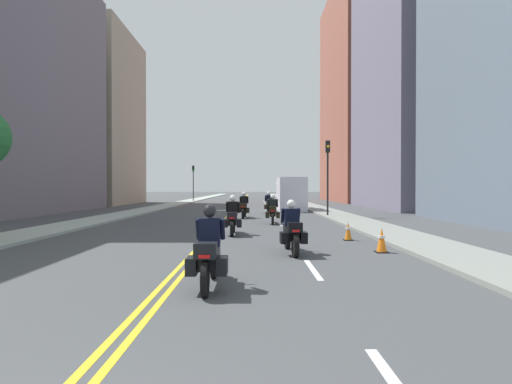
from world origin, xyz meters
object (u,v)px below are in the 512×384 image
at_px(motorcycle_0, 209,254).
at_px(motorcycle_1, 292,232).
at_px(motorcycle_4, 244,208).
at_px(motorcycle_5, 269,204).
at_px(motorcycle_3, 273,212).
at_px(traffic_light_far, 193,177).
at_px(traffic_cone_0, 348,231).
at_px(traffic_cone_1, 382,240).
at_px(parked_truck, 290,196).
at_px(motorcycle_2, 233,219).
at_px(traffic_light_near, 328,165).

bearing_deg(motorcycle_0, motorcycle_1, 64.39).
height_order(motorcycle_4, motorcycle_5, motorcycle_4).
bearing_deg(motorcycle_3, traffic_light_far, 108.57).
height_order(traffic_cone_0, traffic_light_far, traffic_light_far).
bearing_deg(motorcycle_4, motorcycle_0, -87.76).
relative_size(traffic_cone_1, traffic_light_far, 0.15).
bearing_deg(traffic_light_far, traffic_cone_1, -74.32).
bearing_deg(traffic_cone_0, motorcycle_4, 110.72).
height_order(motorcycle_4, parked_truck, parked_truck).
xyz_separation_m(motorcycle_0, traffic_cone_1, (4.73, 4.31, -0.30)).
bearing_deg(traffic_cone_1, motorcycle_2, 135.86).
bearing_deg(motorcycle_5, motorcycle_2, -100.86).
relative_size(motorcycle_2, motorcycle_4, 1.02).
height_order(motorcycle_0, traffic_cone_0, motorcycle_0).
distance_m(motorcycle_3, traffic_light_near, 7.09).
relative_size(traffic_cone_1, traffic_light_near, 0.15).
xyz_separation_m(motorcycle_2, traffic_light_near, (5.83, 10.25, 2.83)).
bearing_deg(traffic_cone_1, motorcycle_3, 106.37).
distance_m(traffic_cone_1, traffic_light_near, 15.22).
height_order(motorcycle_1, traffic_light_near, traffic_light_near).
relative_size(motorcycle_5, traffic_light_far, 0.44).
height_order(motorcycle_3, traffic_light_far, traffic_light_far).
height_order(motorcycle_4, traffic_cone_0, motorcycle_4).
xyz_separation_m(motorcycle_0, motorcycle_1, (1.99, 4.14, -0.02)).
distance_m(motorcycle_2, motorcycle_3, 5.41).
relative_size(motorcycle_0, motorcycle_3, 1.00).
relative_size(traffic_cone_0, traffic_light_near, 0.14).
relative_size(motorcycle_3, traffic_cone_1, 2.93).
xyz_separation_m(motorcycle_0, parked_truck, (4.01, 26.93, 0.60)).
relative_size(motorcycle_1, traffic_light_near, 0.45).
bearing_deg(motorcycle_4, motorcycle_3, -64.95).
bearing_deg(traffic_light_far, motorcycle_0, -81.09).
xyz_separation_m(traffic_cone_0, parked_truck, (-0.36, 19.82, 0.93)).
bearing_deg(motorcycle_4, parked_truck, 69.67).
xyz_separation_m(motorcycle_0, traffic_cone_0, (4.37, 7.11, -0.33)).
xyz_separation_m(motorcycle_0, traffic_light_near, (5.81, 19.16, 2.82)).
relative_size(traffic_cone_0, traffic_cone_1, 0.93).
xyz_separation_m(motorcycle_5, parked_truck, (2.00, 3.74, 0.60)).
bearing_deg(parked_truck, traffic_light_near, -76.95).
bearing_deg(traffic_cone_0, traffic_cone_1, -82.70).
height_order(traffic_cone_1, parked_truck, parked_truck).
height_order(motorcycle_1, traffic_light_far, traffic_light_far).
distance_m(motorcycle_1, traffic_light_near, 15.76).
relative_size(traffic_cone_1, parked_truck, 0.12).
bearing_deg(traffic_cone_0, motorcycle_0, -121.58).
bearing_deg(traffic_cone_0, traffic_light_far, 106.24).
xyz_separation_m(motorcycle_2, motorcycle_5, (2.03, 14.27, 0.01)).
bearing_deg(motorcycle_4, motorcycle_2, -88.51).
xyz_separation_m(traffic_light_far, parked_truck, (11.53, -21.00, -2.14)).
height_order(motorcycle_4, traffic_cone_1, motorcycle_4).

